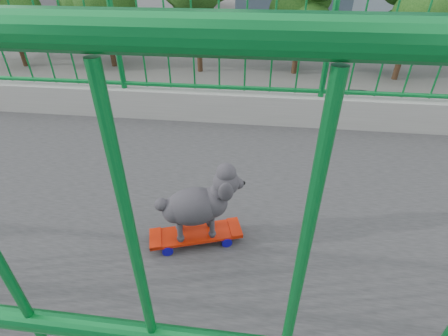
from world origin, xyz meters
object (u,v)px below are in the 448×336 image
car_4 (362,100)px  car_7 (212,140)px  poodle (199,203)px  car_1 (430,192)px  skateboard (196,235)px  car_3 (411,122)px  car_6 (155,171)px

car_4 → car_7: size_ratio=0.85×
poodle → car_1: 13.61m
skateboard → car_1: (-9.56, 7.14, -6.35)m
car_3 → car_4: 3.70m
poodle → car_6: bearing=-175.3°
poodle → car_1: poodle is taller
skateboard → car_4: (-19.16, 6.74, -6.39)m
skateboard → car_7: 14.41m
skateboard → car_4: skateboard is taller
car_7 → car_4: bearing=-53.8°
car_1 → car_7: bearing=-109.3°
car_6 → car_7: 3.76m
skateboard → car_1: bearing=125.2°
car_1 → car_3: 6.56m
car_3 → car_7: (3.20, -10.60, -0.08)m
poodle → car_7: poodle is taller
car_7 → poodle: bearing=-170.9°
car_6 → car_7: (-3.20, 1.96, -0.10)m
poodle → car_4: 21.35m
poodle → car_3: poodle is taller
car_3 → car_7: bearing=106.8°
car_1 → car_4: size_ratio=1.11×
car_4 → poodle: bearing=160.7°
skateboard → car_1: size_ratio=0.13×
car_1 → car_6: 11.11m
car_6 → car_4: bearing=131.9°
car_4 → car_7: 10.84m
skateboard → car_7: (-12.76, -2.01, -6.39)m
car_3 → car_4: bearing=30.0°
poodle → car_1: (-9.55, 7.11, -6.59)m
car_4 → car_6: (9.60, -10.71, 0.10)m
skateboard → car_3: bearing=133.7°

